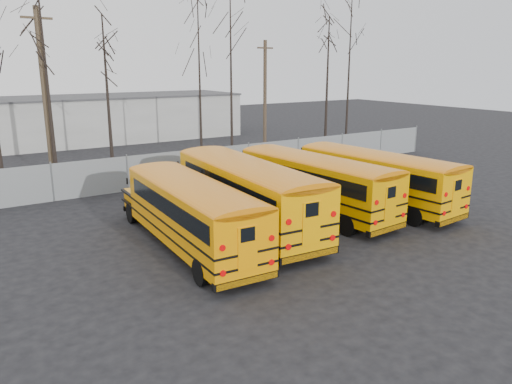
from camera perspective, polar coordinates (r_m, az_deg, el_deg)
ground at (r=20.75m, az=7.41°, el=-5.32°), size 120.00×120.00×0.00m
fence at (r=30.29m, az=-7.28°, el=2.97°), size 40.00×0.04×2.00m
distant_building at (r=49.34m, az=-15.42°, el=8.17°), size 22.00×8.00×4.00m
bus_a at (r=19.13m, az=-7.52°, el=-1.86°), size 2.74×10.13×2.81m
bus_b at (r=21.30m, az=-1.26°, el=0.37°), size 3.18×11.10×3.07m
bus_c at (r=23.71m, az=6.50°, el=1.45°), size 3.11×10.38×2.87m
bus_d at (r=25.43m, az=13.31°, el=1.99°), size 3.22×10.27×2.83m
utility_pole_left at (r=32.96m, az=-23.02°, el=10.34°), size 1.81×0.45×10.22m
utility_pole_right at (r=39.33m, az=1.03°, el=10.81°), size 1.55×0.36×8.70m
tree_3 at (r=32.41m, az=-22.67°, el=10.60°), size 0.26×0.26×10.82m
tree_4 at (r=33.90m, az=-16.60°, el=10.52°), size 0.26×0.26×9.98m
tree_5 at (r=33.15m, az=-6.44°, el=11.93°), size 0.26×0.26×11.12m
tree_6 at (r=35.45m, az=-2.86°, el=12.80°), size 0.26×0.26×11.91m
tree_7 at (r=41.55m, az=8.13°, el=12.02°), size 0.26×0.26×10.60m
tree_8 at (r=44.67m, az=10.56°, el=13.32°), size 0.26×0.26×12.52m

